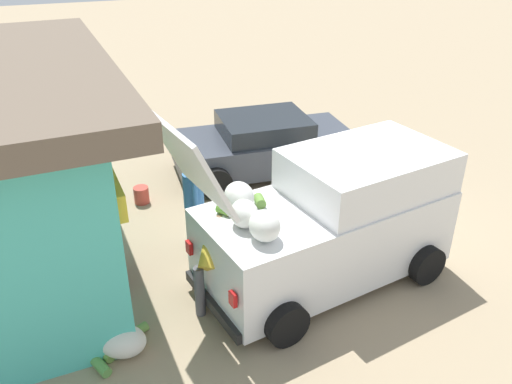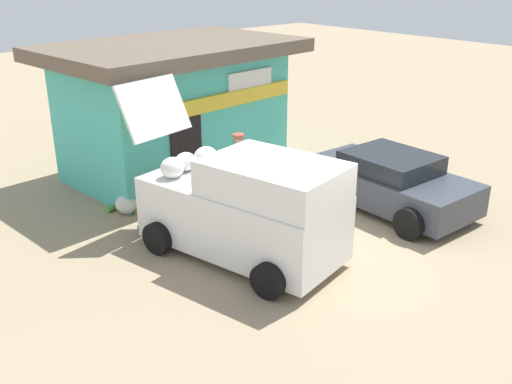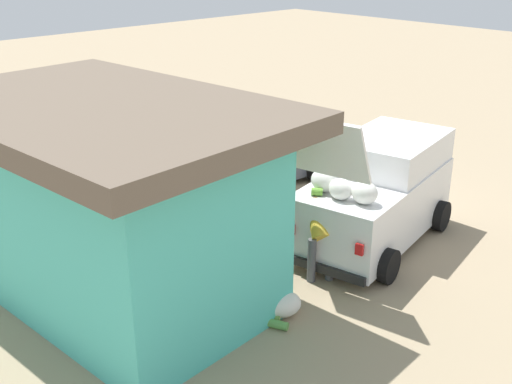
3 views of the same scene
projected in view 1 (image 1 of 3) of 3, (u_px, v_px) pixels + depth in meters
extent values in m
plane|color=#9E896B|center=(348.00, 226.00, 9.91)|extent=(60.00, 60.00, 0.00)
cube|color=yellow|center=(91.00, 136.00, 8.24)|extent=(5.05, 0.49, 0.36)
cube|color=black|center=(109.00, 227.00, 7.99)|extent=(0.90, 0.13, 2.00)
cube|color=white|center=(77.00, 96.00, 9.03)|extent=(1.50, 0.17, 0.60)
cube|color=white|center=(325.00, 235.00, 8.19)|extent=(2.46, 4.16, 1.23)
cube|color=white|center=(367.00, 170.00, 8.08)|extent=(2.11, 2.69, 0.64)
cube|color=black|center=(421.00, 157.00, 8.62)|extent=(1.47, 0.37, 0.49)
cube|color=white|center=(189.00, 161.00, 6.36)|extent=(1.64, 0.85, 1.09)
ellipsoid|color=silver|center=(239.00, 197.00, 7.57)|extent=(0.51, 0.43, 0.43)
ellipsoid|color=silver|center=(265.00, 226.00, 6.88)|extent=(0.49, 0.41, 0.41)
ellipsoid|color=silver|center=(244.00, 214.00, 7.19)|extent=(0.46, 0.38, 0.38)
cylinder|color=olive|center=(260.00, 201.00, 7.74)|extent=(0.25, 0.18, 0.15)
cylinder|color=#66A535|center=(224.00, 210.00, 7.52)|extent=(0.25, 0.24, 0.14)
cube|color=black|center=(212.00, 305.00, 7.55)|extent=(1.64, 0.40, 0.16)
cube|color=red|center=(233.00, 299.00, 6.75)|extent=(0.15, 0.09, 0.20)
cube|color=red|center=(189.00, 248.00, 7.78)|extent=(0.15, 0.09, 0.20)
cylinder|color=black|center=(426.00, 265.00, 8.30)|extent=(0.34, 0.67, 0.64)
cylinder|color=black|center=(350.00, 213.00, 9.72)|extent=(0.34, 0.67, 0.64)
cylinder|color=black|center=(287.00, 324.00, 7.11)|extent=(0.34, 0.67, 0.64)
cylinder|color=black|center=(223.00, 255.00, 8.53)|extent=(0.34, 0.67, 0.64)
cube|color=#383D47|center=(264.00, 149.00, 11.79)|extent=(1.99, 3.99, 0.70)
cube|color=#1E2328|center=(264.00, 126.00, 11.53)|extent=(1.68, 1.95, 0.40)
cylinder|color=black|center=(336.00, 167.00, 11.40)|extent=(0.25, 0.67, 0.67)
cylinder|color=black|center=(303.00, 135.00, 13.05)|extent=(0.25, 0.67, 0.67)
cylinder|color=black|center=(216.00, 184.00, 10.72)|extent=(0.25, 0.67, 0.67)
cylinder|color=black|center=(197.00, 147.00, 12.37)|extent=(0.25, 0.67, 0.67)
cylinder|color=navy|center=(195.00, 223.00, 9.17)|extent=(0.15, 0.15, 0.87)
cylinder|color=navy|center=(197.00, 234.00, 8.88)|extent=(0.15, 0.15, 0.87)
cylinder|color=#3872B2|center=(193.00, 190.00, 8.67)|extent=(0.37, 0.37, 0.62)
sphere|color=tan|center=(192.00, 167.00, 8.47)|extent=(0.24, 0.24, 0.24)
cylinder|color=#CC4C3F|center=(191.00, 159.00, 8.40)|extent=(0.26, 0.26, 0.05)
cylinder|color=#3872B2|center=(191.00, 183.00, 8.87)|extent=(0.09, 0.09, 0.59)
cylinder|color=#3872B2|center=(195.00, 196.00, 8.46)|extent=(0.09, 0.09, 0.59)
cylinder|color=#4C4C51|center=(200.00, 291.00, 7.57)|extent=(0.15, 0.15, 0.83)
cylinder|color=#4C4C51|center=(222.00, 295.00, 7.50)|extent=(0.15, 0.15, 0.83)
cylinder|color=gold|center=(214.00, 249.00, 7.43)|extent=(0.74, 0.65, 0.65)
sphere|color=#8C6647|center=(220.00, 222.00, 7.55)|extent=(0.22, 0.22, 0.22)
cylinder|color=gold|center=(203.00, 243.00, 7.70)|extent=(0.09, 0.09, 0.56)
cylinder|color=gold|center=(235.00, 248.00, 7.60)|extent=(0.09, 0.09, 0.56)
ellipsoid|color=silver|center=(122.00, 341.00, 6.98)|extent=(0.70, 0.77, 0.41)
cylinder|color=#5C9947|center=(101.00, 367.00, 6.78)|extent=(0.35, 0.26, 0.14)
cylinder|color=#6D9E44|center=(105.00, 353.00, 6.97)|extent=(0.34, 0.28, 0.15)
cylinder|color=olive|center=(133.00, 338.00, 7.23)|extent=(0.23, 0.25, 0.12)
cylinder|color=#6B9A46|center=(137.00, 331.00, 7.35)|extent=(0.26, 0.34, 0.14)
cylinder|color=#BF3F33|center=(141.00, 195.00, 10.64)|extent=(0.30, 0.30, 0.34)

